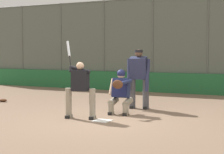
# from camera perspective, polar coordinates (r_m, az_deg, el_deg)

# --- Properties ---
(ground_plane) EXTENTS (160.00, 160.00, 0.00)m
(ground_plane) POSITION_cam_1_polar(r_m,az_deg,el_deg) (9.54, -1.52, -6.71)
(ground_plane) COLOR #7A604C
(home_plate_marker) EXTENTS (0.43, 0.43, 0.01)m
(home_plate_marker) POSITION_cam_1_polar(r_m,az_deg,el_deg) (9.54, -1.53, -6.67)
(home_plate_marker) COLOR white
(home_plate_marker) RESTS_ON ground_plane
(backstop_fence) EXTENTS (21.42, 0.08, 4.11)m
(backstop_fence) POSITION_cam_1_polar(r_m,az_deg,el_deg) (16.08, 10.23, 5.20)
(backstop_fence) COLOR #515651
(backstop_fence) RESTS_ON ground_plane
(padding_wall) EXTENTS (20.91, 0.18, 0.85)m
(padding_wall) POSITION_cam_1_polar(r_m,az_deg,el_deg) (16.04, 10.06, -0.94)
(padding_wall) COLOR #236638
(padding_wall) RESTS_ON ground_plane
(bleachers_beyond) EXTENTS (14.94, 1.95, 1.16)m
(bleachers_beyond) POSITION_cam_1_polar(r_m,az_deg,el_deg) (19.37, 1.61, -0.19)
(bleachers_beyond) COLOR slate
(bleachers_beyond) RESTS_ON ground_plane
(batter_at_plate) EXTENTS (1.03, 0.56, 2.05)m
(batter_at_plate) POSITION_cam_1_polar(r_m,az_deg,el_deg) (9.80, -4.91, -1.67)
(batter_at_plate) COLOR gray
(batter_at_plate) RESTS_ON ground_plane
(catcher_behind_plate) EXTENTS (0.68, 0.79, 1.25)m
(catcher_behind_plate) POSITION_cam_1_polar(r_m,az_deg,el_deg) (10.49, 1.27, -2.15)
(catcher_behind_plate) COLOR gray
(catcher_behind_plate) RESTS_ON ground_plane
(umpire_home) EXTENTS (0.74, 0.51, 1.82)m
(umpire_home) POSITION_cam_1_polar(r_m,az_deg,el_deg) (11.46, 4.10, 0.02)
(umpire_home) COLOR #4C4C51
(umpire_home) RESTS_ON ground_plane
(fielding_glove_on_dirt) EXTENTS (0.30, 0.23, 0.11)m
(fielding_glove_on_dirt) POSITION_cam_1_polar(r_m,az_deg,el_deg) (13.66, -16.33, -3.43)
(fielding_glove_on_dirt) COLOR #56331E
(fielding_glove_on_dirt) RESTS_ON ground_plane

